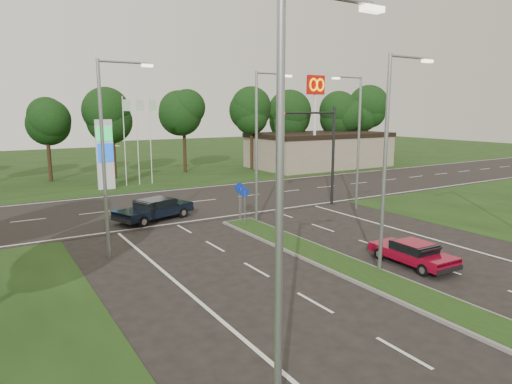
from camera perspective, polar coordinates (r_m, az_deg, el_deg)
ground at (r=16.50m, az=28.95°, el=-15.51°), size 160.00×160.00×0.00m
verge_far at (r=63.76m, az=-19.29°, el=3.55°), size 160.00×50.00×0.02m
cross_road at (r=34.40m, az=-8.08°, el=-1.27°), size 160.00×12.00×0.02m
median_kerb at (r=18.53m, az=18.00°, el=-11.66°), size 2.00×26.00×0.12m
commercial_building at (r=55.83m, az=7.92°, el=5.22°), size 16.00×9.00×4.00m
streetlight_median_near at (r=19.40m, az=16.27°, el=4.70°), size 2.53×0.22×9.00m
streetlight_median_far at (r=27.13m, az=0.41°, el=6.58°), size 2.53×0.22×9.00m
streetlight_left_near at (r=8.77m, az=4.04°, el=-1.23°), size 2.53×0.22×9.00m
streetlight_left_far at (r=21.65m, az=-18.09°, el=5.14°), size 2.53×0.22×9.00m
streetlight_right_far at (r=31.94m, az=12.47°, el=6.90°), size 2.53×0.22×9.00m
traffic_signal at (r=32.38m, az=7.91°, el=6.33°), size 5.10×0.42×7.00m
median_signs at (r=27.39m, az=-1.81°, el=-0.49°), size 1.16×1.76×2.38m
gas_pylon at (r=41.31m, az=-18.10°, el=4.73°), size 5.80×1.26×8.00m
mcdonalds_sign at (r=49.99m, az=7.45°, el=11.52°), size 2.20×0.47×10.40m
treeline_far at (r=48.80m, az=-15.78°, el=9.90°), size 6.00×6.00×9.90m
red_sedan at (r=21.54m, az=18.99°, el=-7.18°), size 1.70×3.92×1.07m
navy_sedan at (r=29.13m, az=-12.59°, el=-2.09°), size 5.22×3.49×1.33m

